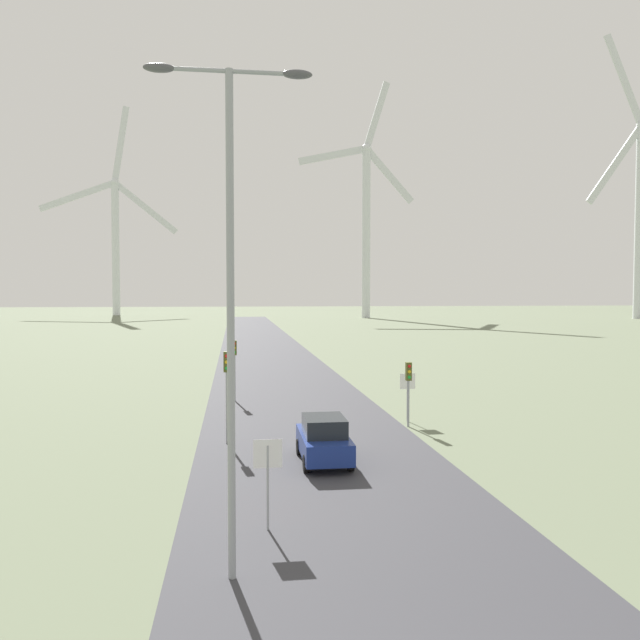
# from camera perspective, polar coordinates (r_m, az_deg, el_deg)

# --- Properties ---
(road_surface) EXTENTS (10.00, 240.00, 0.01)m
(road_surface) POSITION_cam_1_polar(r_m,az_deg,el_deg) (55.23, -4.28, -4.42)
(road_surface) COLOR #38383D
(road_surface) RESTS_ON ground
(streetlamp) EXTENTS (3.78, 0.32, 11.72)m
(streetlamp) POSITION_cam_1_polar(r_m,az_deg,el_deg) (14.38, -8.20, 4.84)
(streetlamp) COLOR #93999E
(streetlamp) RESTS_ON ground
(stop_sign_near) EXTENTS (0.81, 0.07, 2.56)m
(stop_sign_near) POSITION_cam_1_polar(r_m,az_deg,el_deg) (17.92, -4.80, -13.21)
(stop_sign_near) COLOR #93999E
(stop_sign_near) RESTS_ON ground
(stop_sign_far) EXTENTS (0.81, 0.07, 2.49)m
(stop_sign_far) POSITION_cam_1_polar(r_m,az_deg,el_deg) (32.63, 8.01, -6.17)
(stop_sign_far) COLOR #93999E
(stop_sign_far) RESTS_ON ground
(traffic_light_post_near_left) EXTENTS (0.28, 0.34, 4.07)m
(traffic_light_post_near_left) POSITION_cam_1_polar(r_m,az_deg,el_deg) (27.73, -8.52, -5.12)
(traffic_light_post_near_left) COLOR #93999E
(traffic_light_post_near_left) RESTS_ON ground
(traffic_light_post_near_right) EXTENTS (0.28, 0.34, 3.21)m
(traffic_light_post_near_right) POSITION_cam_1_polar(r_m,az_deg,el_deg) (31.25, 8.11, -5.41)
(traffic_light_post_near_right) COLOR #93999E
(traffic_light_post_near_right) RESTS_ON ground
(traffic_light_post_mid_left) EXTENTS (0.28, 0.34, 3.73)m
(traffic_light_post_mid_left) POSITION_cam_1_polar(r_m,az_deg,el_deg) (38.58, -7.82, -3.33)
(traffic_light_post_mid_left) COLOR #93999E
(traffic_light_post_mid_left) RESTS_ON ground
(car_approaching) EXTENTS (1.88, 4.11, 1.83)m
(car_approaching) POSITION_cam_1_polar(r_m,az_deg,el_deg) (24.75, 0.35, -10.88)
(car_approaching) COLOR navy
(car_approaching) RESTS_ON ground
(wind_turbine_left) EXTENTS (39.73, 2.60, 61.87)m
(wind_turbine_left) POSITION_cam_1_polar(r_m,az_deg,el_deg) (196.71, -18.20, 7.81)
(wind_turbine_left) COLOR silver
(wind_turbine_left) RESTS_ON ground
(wind_turbine_center) EXTENTS (31.30, 2.60, 62.48)m
(wind_turbine_center) POSITION_cam_1_polar(r_m,az_deg,el_deg) (167.60, 4.25, 9.63)
(wind_turbine_center) COLOR silver
(wind_turbine_center) RESTS_ON ground
(wind_turbine_right) EXTENTS (39.10, 2.60, 71.76)m
(wind_turbine_right) POSITION_cam_1_polar(r_m,az_deg,el_deg) (182.03, 27.20, 9.88)
(wind_turbine_right) COLOR silver
(wind_turbine_right) RESTS_ON ground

